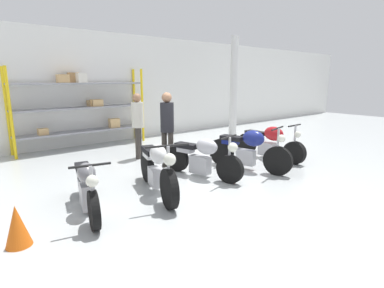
# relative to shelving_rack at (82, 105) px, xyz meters

# --- Properties ---
(ground_plane) EXTENTS (30.00, 30.00, 0.00)m
(ground_plane) POSITION_rel_shelving_rack_xyz_m (0.87, -4.68, -1.33)
(ground_plane) COLOR #B2B7B7
(back_wall) EXTENTS (30.00, 0.08, 3.60)m
(back_wall) POSITION_rel_shelving_rack_xyz_m (0.87, 0.37, 0.47)
(back_wall) COLOR white
(back_wall) RESTS_ON ground_plane
(shelving_rack) EXTENTS (3.99, 0.63, 2.44)m
(shelving_rack) POSITION_rel_shelving_rack_xyz_m (0.00, 0.00, 0.00)
(shelving_rack) COLOR yellow
(shelving_rack) RESTS_ON ground_plane
(support_pillar) EXTENTS (0.28, 0.28, 3.60)m
(support_pillar) POSITION_rel_shelving_rack_xyz_m (4.98, -1.64, 0.47)
(support_pillar) COLOR silver
(support_pillar) RESTS_ON ground_plane
(motorcycle_grey) EXTENTS (0.70, 1.94, 0.95)m
(motorcycle_grey) POSITION_rel_shelving_rack_xyz_m (-1.65, -4.69, -0.92)
(motorcycle_grey) COLOR black
(motorcycle_grey) RESTS_ON ground_plane
(motorcycle_white) EXTENTS (0.92, 2.08, 1.07)m
(motorcycle_white) POSITION_rel_shelving_rack_xyz_m (-0.36, -4.75, -0.84)
(motorcycle_white) COLOR black
(motorcycle_white) RESTS_ON ground_plane
(motorcycle_silver) EXTENTS (0.75, 1.96, 0.98)m
(motorcycle_silver) POSITION_rel_shelving_rack_xyz_m (0.94, -4.55, -0.89)
(motorcycle_silver) COLOR black
(motorcycle_silver) RESTS_ON ground_plane
(motorcycle_blue) EXTENTS (0.80, 2.07, 1.07)m
(motorcycle_blue) POSITION_rel_shelving_rack_xyz_m (2.12, -4.83, -0.83)
(motorcycle_blue) COLOR black
(motorcycle_blue) RESTS_ON ground_plane
(motorcycle_red) EXTENTS (0.55, 2.09, 1.00)m
(motorcycle_red) POSITION_rel_shelving_rack_xyz_m (3.37, -4.49, -0.89)
(motorcycle_red) COLOR black
(motorcycle_red) RESTS_ON ground_plane
(person_browsing) EXTENTS (0.45, 0.45, 1.74)m
(person_browsing) POSITION_rel_shelving_rack_xyz_m (0.66, -2.25, -0.30)
(person_browsing) COLOR #38332D
(person_browsing) RESTS_ON ground_plane
(person_near_rack) EXTENTS (0.42, 0.42, 1.80)m
(person_near_rack) POSITION_rel_shelving_rack_xyz_m (0.77, -3.47, -0.26)
(person_near_rack) COLOR #38332D
(person_near_rack) RESTS_ON ground_plane
(traffic_cone) EXTENTS (0.32, 0.32, 0.55)m
(traffic_cone) POSITION_rel_shelving_rack_xyz_m (-2.73, -5.17, -1.06)
(traffic_cone) COLOR orange
(traffic_cone) RESTS_ON ground_plane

